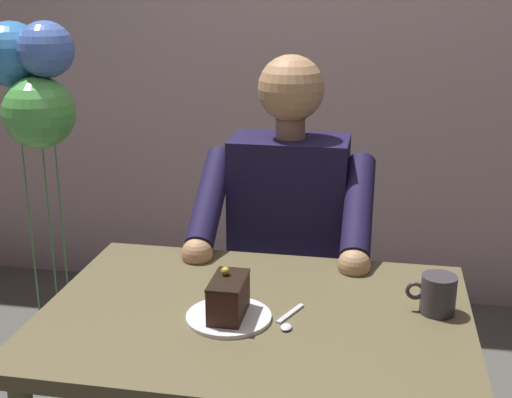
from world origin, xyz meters
The scene contains 8 objects.
dining_table centered at (0.00, 0.00, 0.62)m, with size 1.02×0.73×0.71m.
chair centered at (0.00, -0.68, 0.48)m, with size 0.42×0.42×0.88m.
seated_person centered at (0.00, -0.51, 0.65)m, with size 0.53×0.58×1.26m.
dessert_plate centered at (0.05, 0.05, 0.72)m, with size 0.20×0.20×0.01m, color white.
cake_slice centered at (0.05, 0.05, 0.77)m, with size 0.08×0.14×0.11m.
coffee_cup centered at (-0.42, -0.08, 0.76)m, with size 0.12×0.08×0.09m.
dessert_spoon centered at (-0.09, 0.04, 0.72)m, with size 0.05×0.14×0.01m.
balloon_display centered at (0.93, -0.76, 1.06)m, with size 0.36×0.31×1.34m.
Camera 1 is at (-0.27, 1.44, 1.46)m, focal length 47.80 mm.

